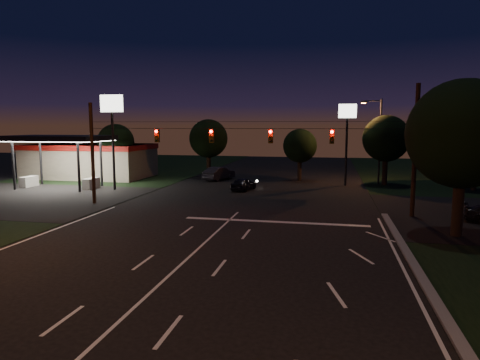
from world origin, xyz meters
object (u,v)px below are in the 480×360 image
(utility_pole_right, at_px, (412,217))
(tree_right_near, at_px, (462,135))
(car_oncoming_a, at_px, (243,184))
(car_oncoming_b, at_px, (219,173))

(utility_pole_right, height_order, tree_right_near, tree_right_near)
(utility_pole_right, xyz_separation_m, tree_right_near, (1.53, -4.83, 5.68))
(car_oncoming_a, height_order, car_oncoming_b, car_oncoming_b)
(tree_right_near, distance_m, car_oncoming_a, 21.53)
(car_oncoming_b, bearing_deg, utility_pole_right, 156.04)
(tree_right_near, xyz_separation_m, car_oncoming_a, (-15.27, 14.31, -5.06))
(tree_right_near, height_order, car_oncoming_a, tree_right_near)
(tree_right_near, relative_size, car_oncoming_a, 2.41)
(utility_pole_right, relative_size, car_oncoming_a, 2.48)
(car_oncoming_b, bearing_deg, car_oncoming_a, 139.88)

